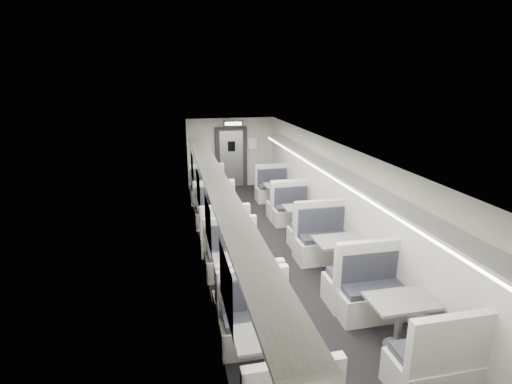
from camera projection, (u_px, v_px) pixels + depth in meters
name	position (u px, v px, depth m)	size (l,w,h in m)	color
room	(276.00, 207.00, 8.22)	(3.24, 12.24, 2.64)	black
booth_left_a	(211.00, 198.00, 11.53)	(1.08, 2.20, 1.18)	white
booth_left_b	(220.00, 223.00, 9.60)	(1.08, 2.19, 1.17)	white
booth_left_c	(239.00, 277.00, 7.07)	(1.06, 2.15, 1.15)	white
booth_left_d	(269.00, 359.00, 5.03)	(1.06, 2.15, 1.15)	white
booth_right_a	(279.00, 196.00, 11.74)	(1.04, 2.11, 1.13)	white
booth_right_b	(301.00, 220.00, 9.87)	(1.01, 2.05, 1.10)	white
booth_right_c	(340.00, 259.00, 7.66)	(1.16, 2.36, 1.26)	white
booth_right_d	(399.00, 323.00, 5.72)	(1.11, 2.26, 1.21)	white
passenger	(218.00, 196.00, 10.29)	(0.60, 0.39, 1.64)	black
window_a	(192.00, 167.00, 11.06)	(0.02, 1.18, 0.84)	black
window_b	(198.00, 189.00, 9.00)	(0.02, 1.18, 0.84)	black
window_c	(208.00, 223.00, 6.94)	(0.02, 1.18, 0.84)	black
window_d	(226.00, 286.00, 4.88)	(0.02, 1.18, 0.84)	black
luggage_rack_left	(216.00, 180.00, 7.48)	(0.46, 10.40, 0.09)	white
luggage_rack_right	(340.00, 174.00, 7.99)	(0.46, 10.40, 0.09)	white
vestibule_door	(231.00, 158.00, 13.83)	(1.10, 0.13, 2.10)	black
exit_sign	(233.00, 123.00, 13.01)	(0.62, 0.12, 0.16)	black
wall_notice	(253.00, 144.00, 13.84)	(0.32, 0.02, 0.40)	white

